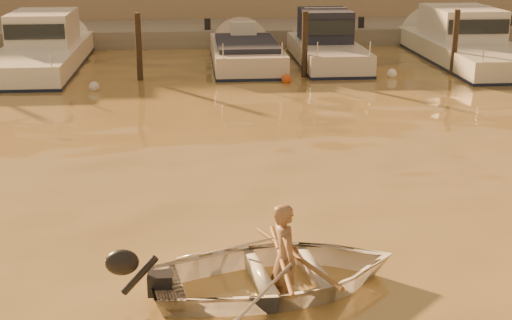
{
  "coord_description": "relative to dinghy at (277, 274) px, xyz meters",
  "views": [
    {
      "loc": [
        1.39,
        -7.64,
        4.37
      ],
      "look_at": [
        2.38,
        3.41,
        0.75
      ],
      "focal_mm": 50.0,
      "sensor_mm": 36.0,
      "label": 1
    }
  ],
  "objects": [
    {
      "name": "ground_plane",
      "position": [
        -2.38,
        -0.41,
        -0.21
      ],
      "size": [
        160.0,
        160.0,
        0.0
      ],
      "primitive_type": "plane",
      "color": "olive",
      "rests_on": "ground"
    },
    {
      "name": "dinghy",
      "position": [
        0.0,
        0.0,
        0.0
      ],
      "size": [
        3.55,
        2.8,
        0.66
      ],
      "primitive_type": "imported",
      "rotation": [
        0.0,
        0.0,
        1.74
      ],
      "color": "silver",
      "rests_on": "ground_plane"
    },
    {
      "name": "person",
      "position": [
        0.1,
        0.02,
        0.21
      ],
      "size": [
        0.43,
        0.58,
        1.44
      ],
      "primitive_type": "imported",
      "rotation": [
        0.0,
        0.0,
        1.74
      ],
      "color": "#8E6747",
      "rests_on": "dinghy"
    },
    {
      "name": "outboard_motor",
      "position": [
        -1.48,
        -0.26,
        0.07
      ],
      "size": [
        0.96,
        0.55,
        0.7
      ],
      "primitive_type": null,
      "rotation": [
        0.0,
        0.0,
        0.17
      ],
      "color": "black",
      "rests_on": "dinghy"
    },
    {
      "name": "oar_port",
      "position": [
        0.25,
        0.04,
        0.21
      ],
      "size": [
        0.84,
        1.97,
        0.13
      ],
      "primitive_type": "cylinder",
      "rotation": [
        1.54,
        0.0,
        0.38
      ],
      "color": "brown",
      "rests_on": "dinghy"
    },
    {
      "name": "oar_starboard",
      "position": [
        0.05,
        0.01,
        0.21
      ],
      "size": [
        0.06,
        2.1,
        0.13
      ],
      "primitive_type": "cylinder",
      "rotation": [
        1.54,
        0.0,
        -0.0
      ],
      "color": "brown",
      "rests_on": "dinghy"
    },
    {
      "name": "moored_boat_2",
      "position": [
        -5.9,
        15.59,
        0.41
      ],
      "size": [
        2.45,
        8.16,
        1.75
      ],
      "primitive_type": null,
      "color": "white",
      "rests_on": "ground_plane"
    },
    {
      "name": "moored_boat_3",
      "position": [
        0.79,
        15.59,
        0.01
      ],
      "size": [
        2.2,
        6.31,
        0.95
      ],
      "primitive_type": null,
      "color": "beige",
      "rests_on": "ground_plane"
    },
    {
      "name": "moored_boat_4",
      "position": [
        3.54,
        15.59,
        0.41
      ],
      "size": [
        2.01,
        6.27,
        1.75
      ],
      "primitive_type": null,
      "color": "silver",
      "rests_on": "ground_plane"
    },
    {
      "name": "moored_boat_5",
      "position": [
        8.44,
        15.59,
        0.41
      ],
      "size": [
        2.69,
        8.88,
        1.75
      ],
      "primitive_type": null,
      "color": "silver",
      "rests_on": "ground_plane"
    },
    {
      "name": "piling_2",
      "position": [
        -2.58,
        13.39,
        0.69
      ],
      "size": [
        0.18,
        0.18,
        2.2
      ],
      "primitive_type": "cylinder",
      "color": "#2D2319",
      "rests_on": "ground_plane"
    },
    {
      "name": "piling_3",
      "position": [
        2.42,
        13.39,
        0.69
      ],
      "size": [
        0.18,
        0.18,
        2.2
      ],
      "primitive_type": "cylinder",
      "color": "#2D2319",
      "rests_on": "ground_plane"
    },
    {
      "name": "piling_4",
      "position": [
        7.12,
        13.39,
        0.69
      ],
      "size": [
        0.18,
        0.18,
        2.2
      ],
      "primitive_type": "cylinder",
      "color": "#2D2319",
      "rests_on": "ground_plane"
    },
    {
      "name": "fender_c",
      "position": [
        -3.78,
        12.03,
        -0.11
      ],
      "size": [
        0.3,
        0.3,
        0.3
      ],
      "primitive_type": "sphere",
      "color": "silver",
      "rests_on": "ground_plane"
    },
    {
      "name": "fender_d",
      "position": [
        1.77,
        12.62,
        -0.11
      ],
      "size": [
        0.3,
        0.3,
        0.3
      ],
      "primitive_type": "sphere",
      "color": "#CB4D17",
      "rests_on": "ground_plane"
    },
    {
      "name": "fender_e",
      "position": [
        5.13,
        13.18,
        -0.11
      ],
      "size": [
        0.3,
        0.3,
        0.3
      ],
      "primitive_type": "sphere",
      "color": "white",
      "rests_on": "ground_plane"
    },
    {
      "name": "quay",
      "position": [
        -2.38,
        21.09,
        -0.06
      ],
      "size": [
        52.0,
        4.0,
        1.0
      ],
      "primitive_type": "cube",
      "color": "gray",
      "rests_on": "ground_plane"
    }
  ]
}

